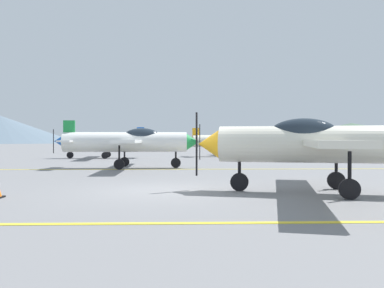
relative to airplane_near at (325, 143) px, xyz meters
name	(u,v)px	position (x,y,z in m)	size (l,w,h in m)	color
ground_plane	(163,190)	(-4.52, 0.75, -1.40)	(400.00, 400.00, 0.00)	slate
apron_line_near	(151,223)	(-4.52, -3.71, -1.40)	(80.00, 0.16, 0.01)	yellow
apron_line_far	(170,169)	(-4.52, 8.69, -1.40)	(80.00, 0.16, 0.01)	yellow
airplane_near	(325,143)	(0.00, 0.00, 0.00)	(7.29, 8.29, 2.49)	silver
airplane_mid	(131,141)	(-6.61, 9.68, 0.00)	(7.19, 8.30, 2.49)	white
airplane_far	(100,141)	(-10.43, 20.31, 0.00)	(7.25, 8.33, 2.49)	white
airplane_back	(231,141)	(0.45, 23.28, 0.00)	(7.28, 8.33, 2.49)	silver
hill_centerleft	(352,133)	(71.33, 156.45, 2.97)	(83.51, 83.51, 8.74)	#4C6651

